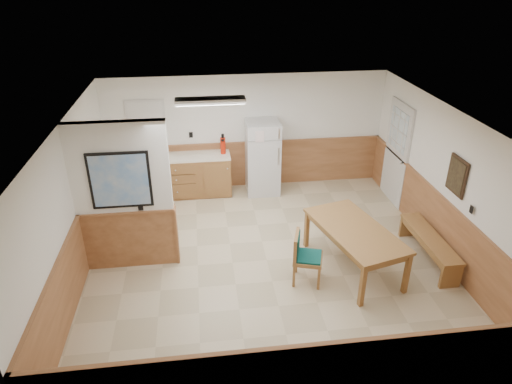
{
  "coord_description": "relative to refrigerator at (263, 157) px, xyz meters",
  "views": [
    {
      "loc": [
        -1.01,
        -6.34,
        4.57
      ],
      "look_at": [
        -0.13,
        0.4,
        1.11
      ],
      "focal_mm": 32.0,
      "sensor_mm": 36.0,
      "label": 1
    }
  ],
  "objects": [
    {
      "name": "ground",
      "position": [
        -0.3,
        -2.63,
        -0.8
      ],
      "size": [
        6.0,
        6.0,
        0.0
      ],
      "primitive_type": "plane",
      "color": "beige",
      "rests_on": "ground"
    },
    {
      "name": "ceiling",
      "position": [
        -0.3,
        -2.63,
        1.7
      ],
      "size": [
        6.0,
        6.0,
        0.02
      ],
      "primitive_type": "cube",
      "color": "silver",
      "rests_on": "back_wall"
    },
    {
      "name": "back_wall",
      "position": [
        -0.3,
        0.37,
        0.45
      ],
      "size": [
        6.0,
        0.02,
        2.5
      ],
      "primitive_type": "cube",
      "color": "white",
      "rests_on": "ground"
    },
    {
      "name": "right_wall",
      "position": [
        2.7,
        -2.63,
        0.45
      ],
      "size": [
        0.02,
        6.0,
        2.5
      ],
      "primitive_type": "cube",
      "color": "white",
      "rests_on": "ground"
    },
    {
      "name": "left_wall",
      "position": [
        -3.3,
        -2.63,
        0.45
      ],
      "size": [
        0.02,
        6.0,
        2.5
      ],
      "primitive_type": "cube",
      "color": "white",
      "rests_on": "ground"
    },
    {
      "name": "wainscot_back",
      "position": [
        -0.3,
        0.35,
        -0.3
      ],
      "size": [
        6.0,
        0.04,
        1.0
      ],
      "primitive_type": "cube",
      "color": "#AE7245",
      "rests_on": "ground"
    },
    {
      "name": "wainscot_right",
      "position": [
        2.68,
        -2.63,
        -0.3
      ],
      "size": [
        0.04,
        6.0,
        1.0
      ],
      "primitive_type": "cube",
      "color": "#AE7245",
      "rests_on": "ground"
    },
    {
      "name": "wainscot_left",
      "position": [
        -3.28,
        -2.63,
        -0.3
      ],
      "size": [
        0.04,
        6.0,
        1.0
      ],
      "primitive_type": "cube",
      "color": "#AE7245",
      "rests_on": "ground"
    },
    {
      "name": "partition_wall",
      "position": [
        -2.55,
        -2.43,
        0.44
      ],
      "size": [
        1.5,
        0.2,
        2.5
      ],
      "color": "white",
      "rests_on": "ground"
    },
    {
      "name": "kitchen_counter",
      "position": [
        -1.51,
        0.05,
        -0.34
      ],
      "size": [
        2.2,
        0.61,
        1.0
      ],
      "color": "brown",
      "rests_on": "ground"
    },
    {
      "name": "exterior_door",
      "position": [
        2.67,
        -0.73,
        0.25
      ],
      "size": [
        0.07,
        1.02,
        2.15
      ],
      "color": "silver",
      "rests_on": "ground"
    },
    {
      "name": "kitchen_window",
      "position": [
        -2.4,
        0.35,
        0.75
      ],
      "size": [
        0.8,
        0.04,
        1.0
      ],
      "color": "silver",
      "rests_on": "back_wall"
    },
    {
      "name": "wall_painting",
      "position": [
        2.67,
        -2.93,
        0.75
      ],
      "size": [
        0.04,
        0.5,
        0.6
      ],
      "color": "#302013",
      "rests_on": "right_wall"
    },
    {
      "name": "fluorescent_fixture",
      "position": [
        -1.1,
        -1.33,
        1.65
      ],
      "size": [
        1.2,
        0.3,
        0.09
      ],
      "color": "silver",
      "rests_on": "ceiling"
    },
    {
      "name": "refrigerator",
      "position": [
        0.0,
        0.0,
        0.0
      ],
      "size": [
        0.71,
        0.73,
        1.59
      ],
      "rotation": [
        0.0,
        0.0,
        -0.01
      ],
      "color": "silver",
      "rests_on": "ground"
    },
    {
      "name": "dining_table",
      "position": [
        1.07,
        -3.01,
        -0.14
      ],
      "size": [
        1.36,
        2.0,
        0.75
      ],
      "rotation": [
        0.0,
        0.0,
        0.26
      ],
      "color": "#986637",
      "rests_on": "ground"
    },
    {
      "name": "dining_bench",
      "position": [
        2.42,
        -2.95,
        -0.45
      ],
      "size": [
        0.36,
        1.62,
        0.45
      ],
      "rotation": [
        0.0,
        0.0,
        0.0
      ],
      "color": "#986637",
      "rests_on": "ground"
    },
    {
      "name": "dining_chair",
      "position": [
        0.17,
        -3.23,
        -0.3
      ],
      "size": [
        0.71,
        0.58,
        0.85
      ],
      "rotation": [
        0.0,
        0.0,
        -0.3
      ],
      "color": "#986637",
      "rests_on": "ground"
    },
    {
      "name": "fire_extinguisher",
      "position": [
        -0.84,
        0.08,
        0.29
      ],
      "size": [
        0.12,
        0.12,
        0.43
      ],
      "rotation": [
        0.0,
        0.0,
        0.09
      ],
      "color": "red",
      "rests_on": "kitchen_counter"
    },
    {
      "name": "soap_bottle",
      "position": [
        -2.38,
        0.1,
        0.21
      ],
      "size": [
        0.09,
        0.09,
        0.22
      ],
      "primitive_type": "cylinder",
      "rotation": [
        0.0,
        0.0,
        -0.32
      ],
      "color": "#1A9130",
      "rests_on": "kitchen_counter"
    }
  ]
}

